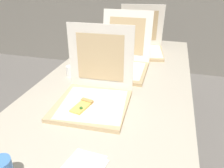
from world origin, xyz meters
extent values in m
cube|color=#BCB29E|center=(0.00, 0.57, 0.74)|extent=(0.94, 2.06, 0.03)
cylinder|color=#38383D|center=(-0.40, 1.52, 0.36)|extent=(0.04, 0.04, 0.72)
cylinder|color=#38383D|center=(0.40, 1.52, 0.36)|extent=(0.04, 0.04, 0.72)
cube|color=tan|center=(-0.04, 0.24, 0.76)|extent=(0.38, 0.38, 0.02)
cube|color=silver|center=(-0.03, 0.24, 0.78)|extent=(0.35, 0.35, 0.00)
cube|color=silver|center=(-0.05, 0.43, 0.96)|extent=(0.37, 0.02, 0.37)
cube|color=tan|center=(-0.05, 0.42, 0.96)|extent=(0.27, 0.01, 0.27)
cube|color=#EAC156|center=(-0.08, 0.19, 0.78)|extent=(0.08, 0.12, 0.01)
cube|color=tan|center=(-0.07, 0.24, 0.79)|extent=(0.07, 0.04, 0.02)
sphere|color=#2D6628|center=(-0.07, 0.17, 0.79)|extent=(0.02, 0.02, 0.02)
cube|color=tan|center=(-0.01, 0.71, 0.76)|extent=(0.37, 0.37, 0.02)
cube|color=silver|center=(0.00, 0.72, 0.78)|extent=(0.31, 0.31, 0.00)
cube|color=silver|center=(-0.01, 0.93, 0.96)|extent=(0.37, 0.08, 0.36)
cube|color=tan|center=(-0.01, 0.93, 0.96)|extent=(0.27, 0.05, 0.26)
cylinder|color=white|center=(-0.05, 0.69, 0.81)|extent=(0.03, 0.03, 0.00)
cylinder|color=white|center=(-0.04, 0.69, 0.79)|extent=(0.01, 0.00, 0.03)
cylinder|color=white|center=(-0.05, 0.70, 0.79)|extent=(0.01, 0.00, 0.03)
cylinder|color=white|center=(-0.05, 0.68, 0.79)|extent=(0.01, 0.00, 0.03)
cube|color=tan|center=(0.08, 1.14, 0.76)|extent=(0.42, 0.42, 0.02)
cube|color=silver|center=(0.09, 1.15, 0.78)|extent=(0.38, 0.38, 0.00)
cube|color=silver|center=(0.05, 1.29, 0.96)|extent=(0.38, 0.12, 0.37)
cube|color=tan|center=(0.05, 1.29, 0.96)|extent=(0.27, 0.08, 0.26)
cube|color=#E5B74C|center=(0.11, 1.14, 0.78)|extent=(0.08, 0.13, 0.01)
cube|color=tan|center=(0.11, 1.20, 0.79)|extent=(0.08, 0.03, 0.02)
sphere|color=#2D6628|center=(0.12, 1.17, 0.79)|extent=(0.02, 0.02, 0.02)
sphere|color=orange|center=(0.13, 1.14, 0.79)|extent=(0.02, 0.02, 0.02)
cylinder|color=white|center=(-0.25, 0.93, 0.79)|extent=(0.06, 0.06, 0.07)
cylinder|color=white|center=(-0.31, 0.57, 0.79)|extent=(0.06, 0.06, 0.07)
cube|color=white|center=(0.07, -0.13, 0.76)|extent=(0.13, 0.13, 0.00)
cube|color=white|center=(0.06, -0.15, 0.76)|extent=(0.17, 0.17, 0.00)
camera|label=1|loc=(0.31, -0.67, 1.39)|focal=35.39mm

